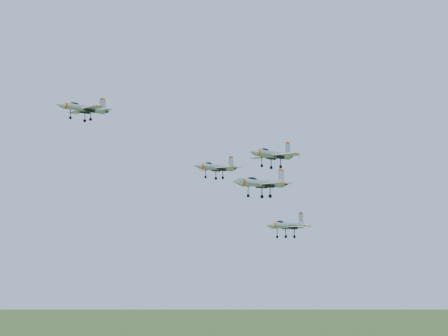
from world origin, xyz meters
TOP-DOWN VIEW (x-y plane):
  - jet_lead at (-20.40, 12.15)m, footprint 11.06×9.25m
  - jet_left_high at (1.97, 3.31)m, footprint 10.81×9.02m
  - jet_right_high at (0.07, -15.71)m, footprint 10.81×9.08m
  - jet_left_low at (12.44, 3.23)m, footprint 14.00×11.49m
  - jet_right_low at (9.71, -7.56)m, footprint 10.99×9.20m

SIDE VIEW (x-z plane):
  - jet_right_low at x=9.71m, z-range 130.87..133.82m
  - jet_left_low at x=12.44m, z-range 138.64..142.40m
  - jet_left_high at x=1.97m, z-range 141.58..144.47m
  - jet_right_high at x=0.07m, z-range 142.01..144.91m
  - jet_lead at x=-20.40m, z-range 151.57..154.53m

